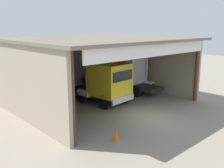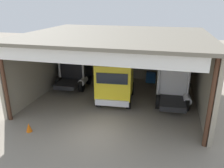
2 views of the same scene
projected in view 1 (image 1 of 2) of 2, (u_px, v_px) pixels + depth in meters
name	position (u px, v px, depth m)	size (l,w,h in m)	color
ground_plane	(150.00, 118.00, 17.16)	(80.00, 80.00, 0.00)	gray
workshop_shed	(91.00, 57.00, 20.81)	(13.23, 11.58, 5.24)	#9E937F
truck_black_center_bay	(38.00, 85.00, 19.08)	(2.69, 4.28, 3.38)	black
truck_yellow_left_bay	(107.00, 82.00, 20.01)	(2.96, 5.54, 3.58)	yellow
truck_white_center_right_bay	(132.00, 75.00, 23.69)	(2.58, 4.45, 3.48)	white
oil_drum	(49.00, 91.00, 22.59)	(0.58, 0.58, 0.86)	#194CB2
tool_cart	(88.00, 83.00, 25.70)	(0.90, 0.60, 1.00)	#1E59A5
traffic_cone	(116.00, 136.00, 13.81)	(0.36, 0.36, 0.56)	orange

